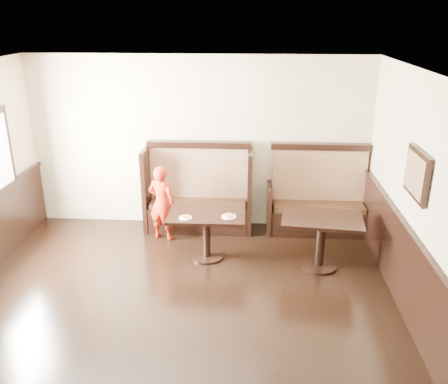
# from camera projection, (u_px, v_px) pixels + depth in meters

# --- Properties ---
(ground) EXTENTS (7.00, 7.00, 0.00)m
(ground) POSITION_uv_depth(u_px,v_px,m) (164.00, 361.00, 4.92)
(ground) COLOR black
(ground) RESTS_ON ground
(room_shell) EXTENTS (7.00, 7.00, 7.00)m
(room_shell) POSITION_uv_depth(u_px,v_px,m) (138.00, 290.00, 4.96)
(room_shell) COLOR beige
(room_shell) RESTS_ON ground
(booth_main) EXTENTS (1.75, 0.72, 1.45)m
(booth_main) POSITION_uv_depth(u_px,v_px,m) (199.00, 198.00, 7.81)
(booth_main) COLOR black
(booth_main) RESTS_ON ground
(booth_neighbor) EXTENTS (1.65, 0.72, 1.45)m
(booth_neighbor) POSITION_uv_depth(u_px,v_px,m) (318.00, 203.00, 7.71)
(booth_neighbor) COLOR black
(booth_neighbor) RESTS_ON ground
(table_main) EXTENTS (1.10, 0.69, 0.70)m
(table_main) POSITION_uv_depth(u_px,v_px,m) (207.00, 224.00, 6.82)
(table_main) COLOR black
(table_main) RESTS_ON ground
(table_neighbor) EXTENTS (1.16, 0.83, 0.76)m
(table_neighbor) POSITION_uv_depth(u_px,v_px,m) (321.00, 230.00, 6.55)
(table_neighbor) COLOR black
(table_neighbor) RESTS_ON ground
(child) EXTENTS (0.51, 0.41, 1.21)m
(child) POSITION_uv_depth(u_px,v_px,m) (162.00, 203.00, 7.38)
(child) COLOR #A92612
(child) RESTS_ON ground
(pizza_plate_left) EXTENTS (0.18, 0.18, 0.03)m
(pizza_plate_left) POSITION_uv_depth(u_px,v_px,m) (186.00, 217.00, 6.62)
(pizza_plate_left) COLOR white
(pizza_plate_left) RESTS_ON table_main
(pizza_plate_right) EXTENTS (0.21, 0.21, 0.04)m
(pizza_plate_right) POSITION_uv_depth(u_px,v_px,m) (229.00, 216.00, 6.65)
(pizza_plate_right) COLOR white
(pizza_plate_right) RESTS_ON table_main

